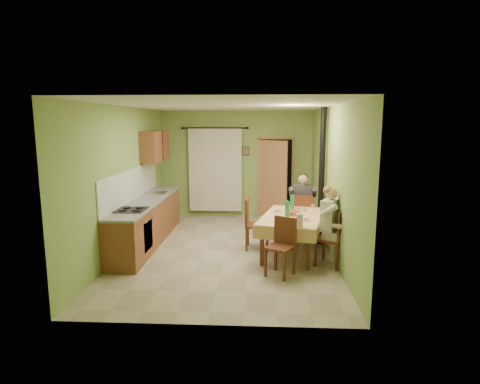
# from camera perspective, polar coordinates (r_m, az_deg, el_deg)

# --- Properties ---
(floor) EXTENTS (4.00, 6.00, 0.01)m
(floor) POSITION_cam_1_polar(r_m,az_deg,el_deg) (8.04, -1.84, -8.21)
(floor) COLOR tan
(floor) RESTS_ON ground
(room_shell) EXTENTS (4.04, 6.04, 2.82)m
(room_shell) POSITION_cam_1_polar(r_m,az_deg,el_deg) (7.67, -1.91, 4.83)
(room_shell) COLOR #88A655
(room_shell) RESTS_ON ground
(kitchen_run) EXTENTS (0.64, 3.64, 1.56)m
(kitchen_run) POSITION_cam_1_polar(r_m,az_deg,el_deg) (8.59, -13.08, -3.94)
(kitchen_run) COLOR brown
(kitchen_run) RESTS_ON ground
(upper_cabinets) EXTENTS (0.35, 1.40, 0.70)m
(upper_cabinets) POSITION_cam_1_polar(r_m,az_deg,el_deg) (9.65, -11.95, 6.43)
(upper_cabinets) COLOR brown
(upper_cabinets) RESTS_ON room_shell
(curtain) EXTENTS (1.70, 0.07, 2.22)m
(curtain) POSITION_cam_1_polar(r_m,az_deg,el_deg) (10.65, -3.54, 3.21)
(curtain) COLOR black
(curtain) RESTS_ON ground
(doorway) EXTENTS (0.96, 0.51, 2.15)m
(doorway) POSITION_cam_1_polar(r_m,az_deg,el_deg) (10.58, 4.91, 2.00)
(doorway) COLOR black
(doorway) RESTS_ON ground
(dining_table) EXTENTS (1.46, 1.99, 0.76)m
(dining_table) POSITION_cam_1_polar(r_m,az_deg,el_deg) (7.72, 7.36, -6.10)
(dining_table) COLOR #ECB77B
(dining_table) RESTS_ON ground
(tableware) EXTENTS (0.73, 1.61, 0.33)m
(tableware) POSITION_cam_1_polar(r_m,az_deg,el_deg) (7.50, 7.47, -3.06)
(tableware) COLOR white
(tableware) RESTS_ON dining_table
(chair_far) EXTENTS (0.48, 0.48, 0.99)m
(chair_far) POSITION_cam_1_polar(r_m,az_deg,el_deg) (8.76, 8.78, -4.80)
(chair_far) COLOR #5F2B1A
(chair_far) RESTS_ON ground
(chair_near) EXTENTS (0.55, 0.55, 0.96)m
(chair_near) POSITION_cam_1_polar(r_m,az_deg,el_deg) (6.70, 5.74, -9.37)
(chair_near) COLOR #5F2B1A
(chair_near) RESTS_ON ground
(chair_right) EXTENTS (0.61, 0.61, 1.01)m
(chair_right) POSITION_cam_1_polar(r_m,az_deg,el_deg) (7.28, 12.84, -7.98)
(chair_right) COLOR #5F2B1A
(chair_right) RESTS_ON ground
(chair_left) EXTENTS (0.48, 0.48, 1.02)m
(chair_left) POSITION_cam_1_polar(r_m,az_deg,el_deg) (8.04, 2.34, -6.03)
(chair_left) COLOR #5F2B1A
(chair_left) RESTS_ON ground
(man_far) EXTENTS (0.61, 0.50, 1.39)m
(man_far) POSITION_cam_1_polar(r_m,az_deg,el_deg) (8.65, 8.89, -1.01)
(man_far) COLOR #38333D
(man_far) RESTS_ON chair_far
(man_right) EXTENTS (0.62, 0.65, 1.39)m
(man_right) POSITION_cam_1_polar(r_m,az_deg,el_deg) (7.13, 12.90, -3.46)
(man_right) COLOR beige
(man_right) RESTS_ON chair_right
(stove_flue) EXTENTS (0.24, 0.24, 2.80)m
(stove_flue) POSITION_cam_1_polar(r_m,az_deg,el_deg) (8.44, 11.44, -0.35)
(stove_flue) COLOR black
(stove_flue) RESTS_ON ground
(picture_back) EXTENTS (0.19, 0.03, 0.23)m
(picture_back) POSITION_cam_1_polar(r_m,az_deg,el_deg) (10.62, 0.79, 5.85)
(picture_back) COLOR black
(picture_back) RESTS_ON room_shell
(picture_right) EXTENTS (0.03, 0.31, 0.21)m
(picture_right) POSITION_cam_1_polar(r_m,az_deg,el_deg) (8.93, 11.51, 5.54)
(picture_right) COLOR brown
(picture_right) RESTS_ON room_shell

